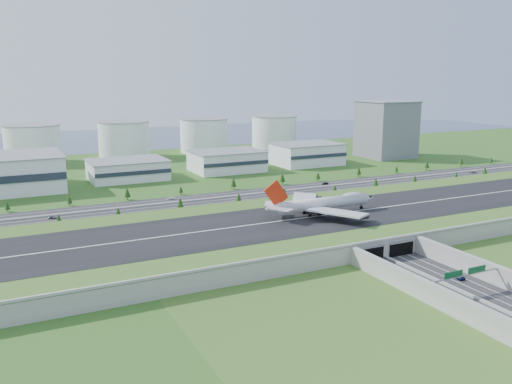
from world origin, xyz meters
name	(u,v)px	position (x,y,z in m)	size (l,w,h in m)	color
ground	(324,230)	(0.00, 0.00, 0.00)	(1200.00, 1200.00, 0.00)	#33551A
airfield_deck	(325,223)	(0.00, -0.09, 4.12)	(520.00, 100.00, 9.20)	gray
underpass_road	(473,289)	(0.00, -99.42, 3.43)	(38.80, 120.40, 8.00)	#28282B
sign_gantry_near	(465,276)	(0.00, -95.04, 6.95)	(38.70, 0.70, 9.80)	gray
north_expressway	(248,195)	(0.00, 95.00, 0.06)	(560.00, 36.00, 0.12)	#28282B
tree_row	(278,186)	(23.02, 94.48, 4.60)	(505.36, 48.64, 8.41)	#3D2819
hangar_mid_a	(128,170)	(-60.00, 190.00, 7.50)	(58.00, 42.00, 15.00)	white
hangar_mid_b	(227,161)	(25.00, 190.00, 8.50)	(58.00, 42.00, 17.00)	white
hangar_mid_c	(307,154)	(105.00, 190.00, 9.50)	(58.00, 42.00, 19.00)	white
office_tower	(386,130)	(200.00, 195.00, 27.50)	(46.00, 46.00, 55.00)	slate
fuel_tank_a	(33,144)	(-120.00, 310.00, 17.50)	(50.00, 50.00, 35.00)	white
fuel_tank_b	(124,140)	(-35.00, 310.00, 17.50)	(50.00, 50.00, 35.00)	white
fuel_tank_c	(204,136)	(50.00, 310.00, 17.50)	(50.00, 50.00, 35.00)	white
fuel_tank_d	(274,132)	(135.00, 310.00, 17.50)	(50.00, 50.00, 35.00)	white
bay_water	(122,138)	(0.00, 480.00, 0.03)	(1200.00, 260.00, 0.06)	#32435F
boeing_747	(322,203)	(0.41, 3.49, 13.97)	(68.02, 64.30, 21.03)	silver
car_0	(436,294)	(-11.34, -92.63, 0.94)	(1.94, 4.83, 1.64)	#B9B8BD
car_1	(495,317)	(-7.97, -116.21, 0.86)	(1.56, 4.47, 1.47)	silver
car_2	(458,277)	(9.66, -83.19, 0.94)	(2.71, 5.87, 1.63)	#0E1846
car_4	(53,218)	(-127.05, 87.82, 0.89)	(1.82, 4.51, 1.54)	#4E4D52
car_5	(325,183)	(67.95, 102.66, 0.93)	(1.71, 4.91, 1.62)	black
car_6	(473,172)	(206.90, 89.05, 0.94)	(2.72, 5.89, 1.64)	#9D9CA0
car_7	(170,198)	(-51.61, 105.76, 0.84)	(2.03, 4.99, 1.45)	white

